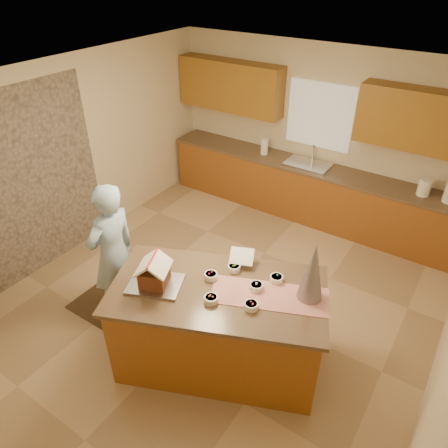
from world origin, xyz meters
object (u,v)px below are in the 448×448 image
Objects in this scene: island_base at (218,328)px; tinsel_tree at (313,272)px; boy at (113,253)px; gingerbread_house at (154,274)px.

island_base is 1.21m from tinsel_tree.
boy is at bearing -168.98° from tinsel_tree.
gingerbread_house reaches higher than island_base.
boy reaches higher than gingerbread_house.
boy is (-1.42, -0.04, 0.40)m from island_base.
gingerbread_house is at bearing -174.81° from island_base.
island_base is at bearing 95.05° from boy.
island_base is at bearing -153.37° from tinsel_tree.
island_base is 1.15× the size of boy.
island_base is 1.48m from boy.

